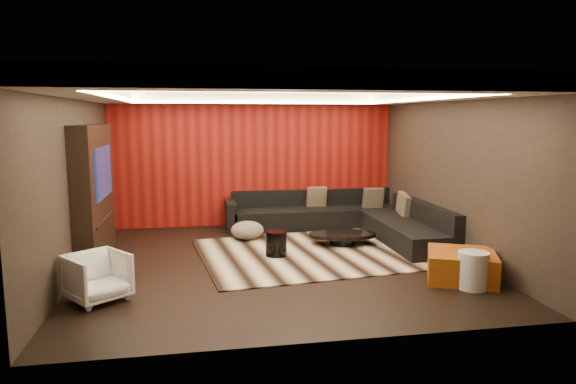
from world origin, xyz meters
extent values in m
cube|color=black|center=(0.00, 0.00, -0.01)|extent=(6.00, 6.00, 0.02)
cube|color=silver|center=(0.00, 0.00, 2.81)|extent=(6.00, 6.00, 0.02)
cube|color=black|center=(0.00, 3.01, 1.40)|extent=(6.00, 0.02, 2.80)
cube|color=black|center=(-3.01, 0.00, 1.40)|extent=(0.02, 6.00, 2.80)
cube|color=black|center=(3.01, 0.00, 1.40)|extent=(0.02, 6.00, 2.80)
cube|color=#6B0C0A|center=(0.00, 2.97, 1.40)|extent=(5.98, 0.05, 2.78)
cube|color=silver|center=(0.00, 2.70, 2.69)|extent=(6.00, 0.60, 0.22)
cube|color=silver|center=(0.00, -2.70, 2.69)|extent=(6.00, 0.60, 0.22)
cube|color=silver|center=(-2.70, 0.00, 2.69)|extent=(0.60, 4.80, 0.22)
cube|color=silver|center=(2.70, 0.00, 2.69)|extent=(0.60, 4.80, 0.22)
cube|color=#FFD899|center=(0.00, 2.36, 2.60)|extent=(4.80, 0.08, 0.04)
cube|color=#FFD899|center=(0.00, -2.36, 2.60)|extent=(4.80, 0.08, 0.04)
cube|color=#FFD899|center=(-2.36, 0.00, 2.60)|extent=(0.08, 4.80, 0.04)
cube|color=#FFD899|center=(2.36, 0.00, 2.60)|extent=(0.08, 4.80, 0.04)
cube|color=black|center=(-2.85, 0.60, 1.10)|extent=(0.30, 2.00, 2.20)
cube|color=black|center=(-2.69, 0.60, 1.45)|extent=(0.04, 1.30, 0.80)
cube|color=black|center=(-2.69, 0.60, 0.70)|extent=(0.04, 1.60, 0.04)
cube|color=#C6B291|center=(0.82, 0.45, 0.01)|extent=(4.34, 3.47, 0.02)
cylinder|color=black|center=(1.36, 0.88, 0.12)|extent=(1.33, 1.33, 0.21)
cylinder|color=black|center=(0.05, 0.32, 0.23)|extent=(0.37, 0.37, 0.42)
ellipsoid|color=beige|center=(-0.30, 1.59, 0.19)|extent=(0.76, 0.76, 0.34)
cylinder|color=silver|center=(2.43, -1.73, 0.26)|extent=(0.50, 0.50, 0.51)
cube|color=#973E13|center=(2.47, -1.35, 0.21)|extent=(1.22, 1.22, 0.41)
imported|color=white|center=(-2.50, -1.32, 0.31)|extent=(0.94, 0.95, 0.62)
cube|color=black|center=(1.25, 2.55, 0.20)|extent=(3.50, 0.90, 0.40)
cube|color=black|center=(1.25, 2.90, 0.57)|extent=(3.50, 0.20, 0.35)
cube|color=black|center=(2.55, 0.80, 0.20)|extent=(0.90, 2.60, 0.40)
cube|color=black|center=(2.90, 0.80, 0.57)|extent=(0.20, 2.60, 0.35)
cube|color=black|center=(-0.55, 2.55, 0.30)|extent=(0.20, 0.90, 0.60)
cube|color=tan|center=(1.30, 2.69, 0.62)|extent=(0.42, 0.20, 0.44)
cube|color=tan|center=(2.44, 2.31, 0.62)|extent=(0.42, 0.20, 0.44)
cube|color=tan|center=(2.75, 1.41, 0.62)|extent=(0.12, 0.50, 0.50)
camera|label=1|loc=(-1.24, -7.90, 2.32)|focal=32.00mm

